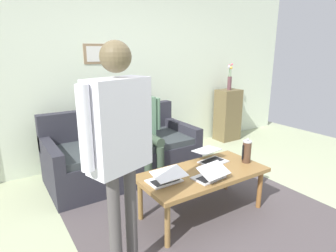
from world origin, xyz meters
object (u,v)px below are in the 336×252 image
at_px(laptop_right, 210,175).
at_px(person_standing, 119,137).
at_px(person_seated, 143,125).
at_px(couch, 123,154).
at_px(laptop_left, 211,158).
at_px(french_press, 247,151).
at_px(side_shelf, 228,115).
at_px(laptop_center, 166,178).
at_px(coffee_table, 203,176).
at_px(flower_vase, 230,79).

bearing_deg(laptop_right, person_standing, 9.80).
bearing_deg(person_seated, couch, -49.93).
height_order(laptop_left, french_press, french_press).
xyz_separation_m(french_press, side_shelf, (-1.46, -1.76, -0.12)).
bearing_deg(side_shelf, french_press, 50.41).
bearing_deg(side_shelf, laptop_center, 34.77).
bearing_deg(laptop_center, person_standing, 29.83).
height_order(coffee_table, person_seated, person_seated).
bearing_deg(couch, person_standing, 66.26).
xyz_separation_m(laptop_right, flower_vase, (-2.05, -1.86, 0.63)).
xyz_separation_m(side_shelf, person_standing, (3.02, 2.03, 0.62)).
distance_m(couch, side_shelf, 2.35).
relative_size(flower_vase, person_seated, 0.37).
relative_size(couch, laptop_right, 5.91).
bearing_deg(person_standing, laptop_left, -158.70).
relative_size(side_shelf, flower_vase, 2.01).
distance_m(laptop_left, laptop_right, 0.44).
relative_size(laptop_left, laptop_center, 1.10).
bearing_deg(couch, french_press, 122.09).
xyz_separation_m(laptop_left, side_shelf, (-1.76, -1.54, -0.04)).
distance_m(laptop_right, flower_vase, 2.84).
bearing_deg(flower_vase, person_seated, 16.68).
bearing_deg(person_standing, french_press, -170.31).
distance_m(couch, laptop_right, 1.49).
height_order(couch, laptop_right, couch).
relative_size(laptop_right, flower_vase, 0.69).
relative_size(coffee_table, person_standing, 0.76).
relative_size(coffee_table, laptop_center, 4.17).
bearing_deg(couch, laptop_left, 115.73).
xyz_separation_m(laptop_center, laptop_right, (-0.39, 0.16, -0.00)).
relative_size(coffee_table, person_seated, 1.01).
bearing_deg(laptop_center, person_seated, -107.28).
distance_m(laptop_left, person_seated, 1.00).
height_order(laptop_center, laptop_right, laptop_right).
bearing_deg(flower_vase, laptop_left, 41.15).
relative_size(coffee_table, french_press, 4.75).
height_order(couch, coffee_table, couch).
relative_size(french_press, side_shelf, 0.29).
height_order(couch, person_standing, person_standing).
bearing_deg(laptop_center, french_press, 176.46).
bearing_deg(laptop_right, laptop_left, -132.09).
bearing_deg(laptop_left, flower_vase, -138.85).
height_order(couch, person_seated, person_seated).
bearing_deg(laptop_left, french_press, 143.69).
relative_size(couch, person_standing, 1.12).
bearing_deg(laptop_right, couch, -80.15).
distance_m(person_standing, person_seated, 1.70).
bearing_deg(laptop_left, laptop_right, 47.91).
bearing_deg(laptop_right, side_shelf, -137.82).
relative_size(laptop_left, person_seated, 0.27).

